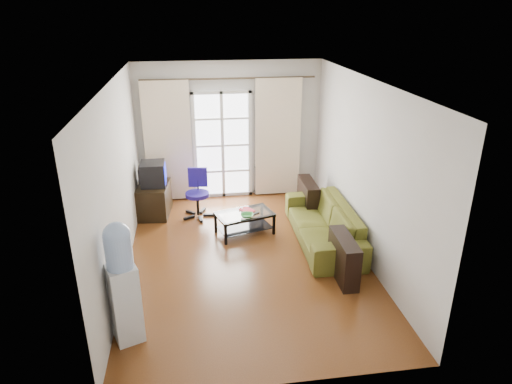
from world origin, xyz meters
TOP-DOWN VIEW (x-y plane):
  - floor at (0.00, 0.00)m, footprint 5.20×5.20m
  - ceiling at (0.00, 0.00)m, footprint 5.20×5.20m
  - wall_back at (0.00, 2.60)m, footprint 3.60×0.02m
  - wall_front at (0.00, -2.60)m, footprint 3.60×0.02m
  - wall_left at (-1.80, 0.00)m, footprint 0.02×5.20m
  - wall_right at (1.80, 0.00)m, footprint 0.02×5.20m
  - french_door at (-0.15, 2.54)m, footprint 1.16×0.06m
  - curtain_rod at (0.00, 2.50)m, footprint 3.30×0.04m
  - curtain_left at (-1.20, 2.48)m, footprint 0.90×0.07m
  - curtain_right at (0.95, 2.48)m, footprint 0.90×0.07m
  - radiator at (0.80, 2.50)m, footprint 0.64×0.12m
  - sofa at (1.32, 0.36)m, footprint 2.23×0.95m
  - coffee_table at (0.07, 0.81)m, footprint 1.06×0.78m
  - bowl at (0.09, 0.66)m, footprint 0.28×0.28m
  - book at (0.05, 0.85)m, footprint 0.40×0.40m
  - remote at (0.25, 0.75)m, footprint 0.15×0.12m
  - tv_stand at (-1.50, 1.83)m, footprint 0.62×0.86m
  - crt_tv at (-1.50, 1.83)m, footprint 0.48×0.47m
  - task_chair at (-0.70, 1.64)m, footprint 0.68×0.68m
  - water_cooler at (-1.60, -1.65)m, footprint 0.40×0.40m

SIDE VIEW (x-z plane):
  - floor at x=0.00m, z-range 0.00..0.00m
  - coffee_table at x=0.07m, z-range 0.05..0.44m
  - task_chair at x=-0.70m, z-range -0.18..0.71m
  - tv_stand at x=-1.50m, z-range 0.00..0.59m
  - sofa at x=1.32m, z-range 0.00..0.64m
  - radiator at x=0.80m, z-range 0.01..0.65m
  - remote at x=0.25m, z-range 0.38..0.40m
  - book at x=0.05m, z-range 0.38..0.41m
  - bowl at x=0.09m, z-range 0.38..0.44m
  - water_cooler at x=-1.60m, z-range 0.04..1.55m
  - crt_tv at x=-1.50m, z-range 0.59..1.02m
  - french_door at x=-0.15m, z-range 0.00..2.15m
  - curtain_left at x=-1.20m, z-range 0.02..2.38m
  - curtain_right at x=0.95m, z-range 0.02..2.38m
  - wall_back at x=0.00m, z-range 0.00..2.70m
  - wall_front at x=0.00m, z-range 0.00..2.70m
  - wall_left at x=-1.80m, z-range 0.00..2.70m
  - wall_right at x=1.80m, z-range 0.00..2.70m
  - curtain_rod at x=0.00m, z-range 2.36..2.40m
  - ceiling at x=0.00m, z-range 2.70..2.70m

